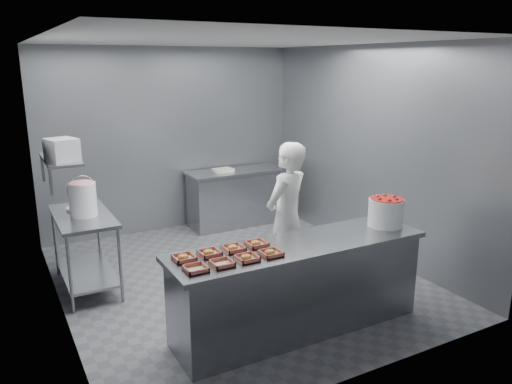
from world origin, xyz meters
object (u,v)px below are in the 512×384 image
Objects in this scene: service_counter at (298,286)px; tray_5 at (209,253)px; tray_0 at (196,269)px; appliance at (62,150)px; tray_1 at (222,263)px; tray_4 at (184,258)px; back_counter at (234,197)px; tray_3 at (271,253)px; tray_7 at (256,244)px; prep_table at (85,240)px; tray_6 at (233,248)px; glaze_bucket at (83,198)px; worker at (286,218)px; tray_2 at (247,258)px; strawberry_tub at (386,211)px.

tray_5 reaches higher than service_counter.
appliance reaches higher than tray_0.
tray_1 is 1.00× the size of tray_4.
appliance reaches higher than back_counter.
tray_7 is (0.00, 0.27, 0.00)m from tray_3.
prep_table is 2.11m from tray_6.
tray_7 is at bearing -54.77° from glaze_bucket.
tray_6 is (-1.54, -3.12, 0.47)m from back_counter.
tray_5 is 0.11× the size of worker.
tray_7 is 1.02m from worker.
back_counter is 8.01× the size of tray_4.
worker reaches higher than tray_7.
tray_7 is 0.60× the size of appliance.
service_counter is 1.21m from tray_0.
tray_5 is at bearing 132.06° from tray_2.
appliance is at bearing 113.13° from tray_4.
tray_6 and tray_7 have the same top height.
tray_2 is (0.24, -0.00, 0.00)m from tray_1.
prep_table is at bearing 119.16° from tray_6.
tray_6 is at bearing 168.19° from service_counter.
tray_2 is 0.36m from tray_5.
tray_2 is 1.00× the size of tray_7.
tray_3 is at bearing -28.99° from tray_5.
tray_2 is at bearing 18.72° from worker.
tray_5 is at bearing 180.00° from tray_6.
tray_0 is at bearing 180.00° from tray_1.
glaze_bucket is at bearing 145.24° from strawberry_tub.
appliance is at bearing 110.27° from tray_0.
tray_2 is 1.00× the size of tray_4.
glaze_bucket is (-1.24, 1.76, 0.18)m from tray_7.
tray_1 is 2.27m from appliance.
service_counter and prep_table have the same top height.
appliance is at bearing 121.74° from tray_2.
strawberry_tub is 0.79× the size of glaze_bucket.
tray_4 is 0.48m from tray_6.
tray_1 is 1.00× the size of tray_5.
tray_2 is 0.60× the size of appliance.
tray_5 is (-0.24, 0.27, 0.00)m from tray_2.
tray_1 is at bearing -171.34° from service_counter.
tray_4 is 0.11× the size of worker.
service_counter is 0.80m from tray_2.
glaze_bucket is (-1.00, 2.03, 0.18)m from tray_2.
appliance is (-2.72, -1.47, 1.23)m from back_counter.
tray_5 is 1.00× the size of tray_6.
service_counter is at bearing 11.80° from tray_2.
tray_0 is 0.72m from tray_3.
worker reaches higher than back_counter.
tray_0 is at bearing -120.76° from back_counter.
appliance reaches higher than glaze_bucket.
tray_4 is 1.95m from appliance.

